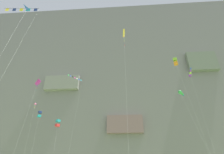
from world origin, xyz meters
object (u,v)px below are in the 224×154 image
at_px(kite_windsock_near_cliff, 190,73).
at_px(kite_delta_upper_mid, 24,17).
at_px(kite_box_upper_right, 175,62).
at_px(kite_box_mid_left, 58,123).
at_px(kite_diamond_far_right, 124,35).
at_px(kite_windsock_high_right, 181,93).
at_px(kite_box_low_left, 40,114).
at_px(kite_banner_mid_center, 75,84).
at_px(kite_diamond_upper_left, 37,85).
at_px(kite_banner_high_left, 20,13).
at_px(kite_windsock_low_center, 35,105).

distance_m(kite_windsock_near_cliff, kite_delta_upper_mid, 44.20).
distance_m(kite_box_upper_right, kite_box_mid_left, 34.68).
height_order(kite_box_upper_right, kite_box_mid_left, kite_box_upper_right).
bearing_deg(kite_box_upper_right, kite_delta_upper_mid, -143.32).
relative_size(kite_diamond_far_right, kite_delta_upper_mid, 1.05).
bearing_deg(kite_box_mid_left, kite_delta_upper_mid, -85.22).
xyz_separation_m(kite_windsock_high_right, kite_diamond_far_right, (-14.72, -18.75, 3.74)).
height_order(kite_windsock_near_cliff, kite_delta_upper_mid, kite_windsock_near_cliff).
xyz_separation_m(kite_box_low_left, kite_banner_mid_center, (5.31, 6.40, 11.13)).
relative_size(kite_diamond_upper_left, kite_delta_upper_mid, 0.87).
bearing_deg(kite_box_upper_right, kite_windsock_high_right, 74.99).
distance_m(kite_windsock_near_cliff, kite_banner_mid_center, 33.73).
relative_size(kite_box_upper_right, kite_diamond_far_right, 1.10).
bearing_deg(kite_banner_high_left, kite_box_low_left, 97.66).
bearing_deg(kite_diamond_upper_left, kite_box_upper_right, 7.79).
relative_size(kite_windsock_low_center, kite_windsock_high_right, 0.90).
bearing_deg(kite_box_low_left, kite_banner_mid_center, 50.35).
xyz_separation_m(kite_diamond_far_right, kite_banner_mid_center, (-14.49, 19.59, 0.54)).
bearing_deg(kite_box_low_left, kite_windsock_high_right, 9.15).
height_order(kite_windsock_near_cliff, kite_box_low_left, kite_windsock_near_cliff).
relative_size(kite_windsock_low_center, kite_banner_mid_center, 0.71).
relative_size(kite_banner_high_left, kite_diamond_upper_left, 1.22).
distance_m(kite_windsock_low_center, kite_diamond_upper_left, 10.79).
bearing_deg(kite_banner_high_left, kite_windsock_high_right, 37.38).
relative_size(kite_box_mid_left, kite_banner_mid_center, 0.54).
bearing_deg(kite_diamond_upper_left, kite_windsock_near_cliff, 14.65).
bearing_deg(kite_windsock_low_center, kite_diamond_upper_left, -64.14).
bearing_deg(kite_delta_upper_mid, kite_banner_high_left, 148.55).
bearing_deg(kite_windsock_high_right, kite_box_upper_right, -105.01).
height_order(kite_diamond_upper_left, kite_box_low_left, kite_diamond_upper_left).
distance_m(kite_windsock_low_center, kite_box_low_left, 9.67).
xyz_separation_m(kite_windsock_low_center, kite_box_mid_left, (7.48, -0.63, -5.29)).
xyz_separation_m(kite_windsock_low_center, kite_banner_high_left, (7.73, -25.43, 6.45)).
xyz_separation_m(kite_windsock_near_cliff, kite_box_mid_left, (-36.63, -1.27, -14.14)).
distance_m(kite_windsock_low_center, kite_banner_high_left, 27.35).
bearing_deg(kite_diamond_far_right, kite_box_mid_left, 132.48).
xyz_separation_m(kite_box_upper_right, kite_delta_upper_mid, (-28.98, -21.59, -5.32)).
bearing_deg(kite_box_mid_left, kite_diamond_far_right, -47.52).
relative_size(kite_windsock_near_cliff, kite_diamond_far_right, 1.07).
distance_m(kite_windsock_low_center, kite_windsock_near_cliff, 45.00).
bearing_deg(kite_diamond_far_right, kite_delta_upper_mid, -155.88).
bearing_deg(kite_box_upper_right, kite_windsock_low_center, 172.59).
relative_size(kite_banner_high_left, kite_box_low_left, 1.76).
bearing_deg(kite_banner_high_left, kite_windsock_low_center, 106.91).
bearing_deg(kite_windsock_low_center, kite_banner_high_left, -73.09).
relative_size(kite_box_upper_right, kite_windsock_near_cliff, 1.03).
xyz_separation_m(kite_banner_high_left, kite_box_low_left, (-2.54, 18.87, -11.30)).
xyz_separation_m(kite_box_mid_left, kite_diamond_far_right, (17.51, -19.12, 11.03)).
xyz_separation_m(kite_banner_high_left, kite_box_mid_left, (-0.25, 24.80, -11.74)).
bearing_deg(kite_delta_upper_mid, kite_banner_mid_center, 88.18).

